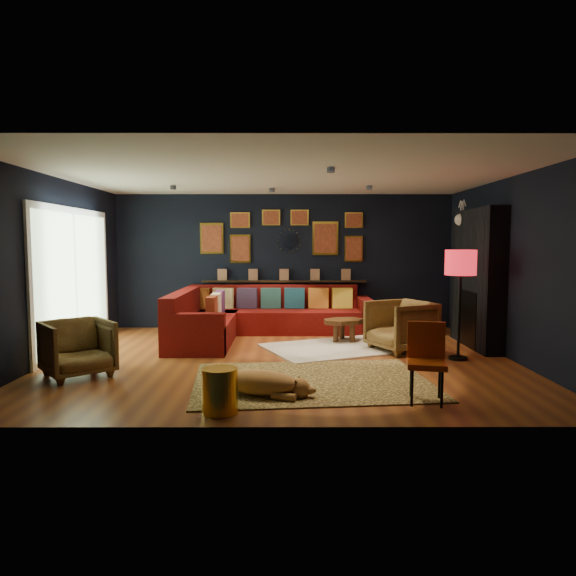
{
  "coord_description": "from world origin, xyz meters",
  "views": [
    {
      "loc": [
        0.05,
        -7.25,
        1.66
      ],
      "look_at": [
        0.07,
        0.3,
        1.0
      ],
      "focal_mm": 32.0,
      "sensor_mm": 36.0,
      "label": 1
    }
  ],
  "objects_px": {
    "gold_stool": "(220,390)",
    "floor_lamp": "(461,268)",
    "armchair_right": "(401,323)",
    "sectional": "(249,318)",
    "orange_chair": "(426,355)",
    "dog": "(259,378)",
    "armchair_left": "(78,345)",
    "pouf": "(208,328)",
    "coffee_table": "(343,323)"
  },
  "relations": [
    {
      "from": "gold_stool",
      "to": "floor_lamp",
      "type": "height_order",
      "value": "floor_lamp"
    },
    {
      "from": "armchair_right",
      "to": "gold_stool",
      "type": "distance_m",
      "value": 3.75
    },
    {
      "from": "sectional",
      "to": "orange_chair",
      "type": "relative_size",
      "value": 4.11
    },
    {
      "from": "orange_chair",
      "to": "dog",
      "type": "distance_m",
      "value": 1.79
    },
    {
      "from": "floor_lamp",
      "to": "dog",
      "type": "bearing_deg",
      "value": -147.52
    },
    {
      "from": "armchair_left",
      "to": "pouf",
      "type": "bearing_deg",
      "value": 23.41
    },
    {
      "from": "pouf",
      "to": "dog",
      "type": "distance_m",
      "value": 3.46
    },
    {
      "from": "armchair_left",
      "to": "armchair_right",
      "type": "xyz_separation_m",
      "value": [
        4.35,
        1.49,
        0.04
      ]
    },
    {
      "from": "armchair_left",
      "to": "orange_chair",
      "type": "bearing_deg",
      "value": -53.65
    },
    {
      "from": "orange_chair",
      "to": "dog",
      "type": "xyz_separation_m",
      "value": [
        -1.76,
        0.17,
        -0.28
      ]
    },
    {
      "from": "coffee_table",
      "to": "pouf",
      "type": "bearing_deg",
      "value": 173.66
    },
    {
      "from": "coffee_table",
      "to": "orange_chair",
      "type": "height_order",
      "value": "orange_chair"
    },
    {
      "from": "gold_stool",
      "to": "orange_chair",
      "type": "relative_size",
      "value": 0.53
    },
    {
      "from": "orange_chair",
      "to": "armchair_left",
      "type": "bearing_deg",
      "value": 178.03
    },
    {
      "from": "armchair_left",
      "to": "dog",
      "type": "distance_m",
      "value": 2.45
    },
    {
      "from": "pouf",
      "to": "armchair_left",
      "type": "distance_m",
      "value": 2.77
    },
    {
      "from": "coffee_table",
      "to": "gold_stool",
      "type": "relative_size",
      "value": 1.95
    },
    {
      "from": "sectional",
      "to": "floor_lamp",
      "type": "height_order",
      "value": "floor_lamp"
    },
    {
      "from": "armchair_left",
      "to": "gold_stool",
      "type": "xyz_separation_m",
      "value": [
        1.95,
        -1.38,
        -0.17
      ]
    },
    {
      "from": "sectional",
      "to": "armchair_left",
      "type": "xyz_separation_m",
      "value": [
        -1.94,
        -2.77,
        0.07
      ]
    },
    {
      "from": "armchair_left",
      "to": "dog",
      "type": "xyz_separation_m",
      "value": [
        2.3,
        -0.83,
        -0.19
      ]
    },
    {
      "from": "orange_chair",
      "to": "floor_lamp",
      "type": "height_order",
      "value": "floor_lamp"
    },
    {
      "from": "armchair_right",
      "to": "gold_stool",
      "type": "relative_size",
      "value": 1.94
    },
    {
      "from": "armchair_right",
      "to": "orange_chair",
      "type": "relative_size",
      "value": 1.04
    },
    {
      "from": "orange_chair",
      "to": "floor_lamp",
      "type": "distance_m",
      "value": 2.32
    },
    {
      "from": "floor_lamp",
      "to": "sectional",
      "type": "bearing_deg",
      "value": 149.17
    },
    {
      "from": "sectional",
      "to": "gold_stool",
      "type": "height_order",
      "value": "sectional"
    },
    {
      "from": "gold_stool",
      "to": "armchair_left",
      "type": "bearing_deg",
      "value": 144.6
    },
    {
      "from": "sectional",
      "to": "gold_stool",
      "type": "relative_size",
      "value": 7.69
    },
    {
      "from": "dog",
      "to": "armchair_left",
      "type": "bearing_deg",
      "value": 176.03
    },
    {
      "from": "sectional",
      "to": "gold_stool",
      "type": "xyz_separation_m",
      "value": [
        0.01,
        -4.16,
        -0.1
      ]
    },
    {
      "from": "coffee_table",
      "to": "floor_lamp",
      "type": "xyz_separation_m",
      "value": [
        1.5,
        -1.29,
        1.0
      ]
    },
    {
      "from": "pouf",
      "to": "dog",
      "type": "bearing_deg",
      "value": -72.33
    },
    {
      "from": "armchair_left",
      "to": "orange_chair",
      "type": "height_order",
      "value": "orange_chair"
    },
    {
      "from": "orange_chair",
      "to": "pouf",
      "type": "bearing_deg",
      "value": 140.98
    },
    {
      "from": "gold_stool",
      "to": "dog",
      "type": "distance_m",
      "value": 0.65
    },
    {
      "from": "sectional",
      "to": "coffee_table",
      "type": "height_order",
      "value": "sectional"
    },
    {
      "from": "dog",
      "to": "pouf",
      "type": "bearing_deg",
      "value": 123.62
    },
    {
      "from": "coffee_table",
      "to": "gold_stool",
      "type": "distance_m",
      "value": 3.94
    },
    {
      "from": "pouf",
      "to": "gold_stool",
      "type": "xyz_separation_m",
      "value": [
        0.7,
        -3.85,
        0.03
      ]
    },
    {
      "from": "pouf",
      "to": "orange_chair",
      "type": "height_order",
      "value": "orange_chair"
    },
    {
      "from": "armchair_right",
      "to": "floor_lamp",
      "type": "distance_m",
      "value": 1.26
    },
    {
      "from": "armchair_right",
      "to": "floor_lamp",
      "type": "bearing_deg",
      "value": 24.97
    },
    {
      "from": "armchair_right",
      "to": "orange_chair",
      "type": "bearing_deg",
      "value": -32.11
    },
    {
      "from": "coffee_table",
      "to": "pouf",
      "type": "distance_m",
      "value": 2.32
    },
    {
      "from": "coffee_table",
      "to": "armchair_right",
      "type": "relative_size",
      "value": 1.01
    },
    {
      "from": "gold_stool",
      "to": "coffee_table",
      "type": "bearing_deg",
      "value": 65.97
    },
    {
      "from": "coffee_table",
      "to": "armchair_left",
      "type": "distance_m",
      "value": 4.18
    },
    {
      "from": "pouf",
      "to": "dog",
      "type": "xyz_separation_m",
      "value": [
        1.05,
        -3.3,
        0.01
      ]
    },
    {
      "from": "dog",
      "to": "coffee_table",
      "type": "bearing_deg",
      "value": 83.65
    }
  ]
}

